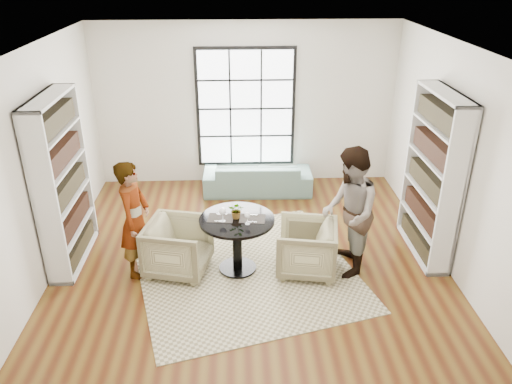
{
  "coord_description": "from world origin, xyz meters",
  "views": [
    {
      "loc": [
        -0.18,
        -5.98,
        4.01
      ],
      "look_at": [
        0.08,
        0.4,
        0.96
      ],
      "focal_mm": 35.0,
      "sensor_mm": 36.0,
      "label": 1
    }
  ],
  "objects_px": {
    "wine_glass_right": "(247,216)",
    "flower_centerpiece": "(237,210)",
    "sofa": "(258,177)",
    "armchair_left": "(178,247)",
    "person_left": "(135,219)",
    "wine_glass_left": "(223,212)",
    "person_right": "(349,213)",
    "armchair_right": "(306,248)",
    "pedestal_table": "(237,233)"
  },
  "relations": [
    {
      "from": "wine_glass_right",
      "to": "flower_centerpiece",
      "type": "height_order",
      "value": "flower_centerpiece"
    },
    {
      "from": "wine_glass_left",
      "to": "wine_glass_right",
      "type": "height_order",
      "value": "wine_glass_left"
    },
    {
      "from": "person_left",
      "to": "sofa",
      "type": "bearing_deg",
      "value": -25.09
    },
    {
      "from": "armchair_left",
      "to": "sofa",
      "type": "bearing_deg",
      "value": -12.4
    },
    {
      "from": "wine_glass_left",
      "to": "wine_glass_right",
      "type": "bearing_deg",
      "value": -14.36
    },
    {
      "from": "pedestal_table",
      "to": "wine_glass_left",
      "type": "xyz_separation_m",
      "value": [
        -0.19,
        -0.07,
        0.37
      ]
    },
    {
      "from": "pedestal_table",
      "to": "wine_glass_left",
      "type": "bearing_deg",
      "value": -159.09
    },
    {
      "from": "wine_glass_right",
      "to": "flower_centerpiece",
      "type": "distance_m",
      "value": 0.22
    },
    {
      "from": "armchair_right",
      "to": "wine_glass_left",
      "type": "relative_size",
      "value": 3.98
    },
    {
      "from": "person_left",
      "to": "flower_centerpiece",
      "type": "distance_m",
      "value": 1.36
    },
    {
      "from": "person_left",
      "to": "person_right",
      "type": "bearing_deg",
      "value": -82.06
    },
    {
      "from": "wine_glass_left",
      "to": "flower_centerpiece",
      "type": "height_order",
      "value": "flower_centerpiece"
    },
    {
      "from": "person_left",
      "to": "person_right",
      "type": "height_order",
      "value": "person_right"
    },
    {
      "from": "sofa",
      "to": "armchair_left",
      "type": "relative_size",
      "value": 2.37
    },
    {
      "from": "armchair_right",
      "to": "flower_centerpiece",
      "type": "height_order",
      "value": "flower_centerpiece"
    },
    {
      "from": "pedestal_table",
      "to": "wine_glass_left",
      "type": "distance_m",
      "value": 0.42
    },
    {
      "from": "armchair_right",
      "to": "wine_glass_right",
      "type": "bearing_deg",
      "value": -73.84
    },
    {
      "from": "sofa",
      "to": "flower_centerpiece",
      "type": "distance_m",
      "value": 2.64
    },
    {
      "from": "person_left",
      "to": "flower_centerpiece",
      "type": "bearing_deg",
      "value": -80.09
    },
    {
      "from": "armchair_right",
      "to": "wine_glass_left",
      "type": "height_order",
      "value": "wine_glass_left"
    },
    {
      "from": "person_left",
      "to": "armchair_left",
      "type": "bearing_deg",
      "value": -80.49
    },
    {
      "from": "wine_glass_left",
      "to": "person_left",
      "type": "bearing_deg",
      "value": 176.04
    },
    {
      "from": "person_right",
      "to": "wine_glass_right",
      "type": "height_order",
      "value": "person_right"
    },
    {
      "from": "pedestal_table",
      "to": "wine_glass_left",
      "type": "height_order",
      "value": "wine_glass_left"
    },
    {
      "from": "person_left",
      "to": "person_right",
      "type": "relative_size",
      "value": 0.91
    },
    {
      "from": "sofa",
      "to": "wine_glass_right",
      "type": "distance_m",
      "value": 2.79
    },
    {
      "from": "armchair_left",
      "to": "flower_centerpiece",
      "type": "bearing_deg",
      "value": -76.4
    },
    {
      "from": "wine_glass_left",
      "to": "wine_glass_right",
      "type": "xyz_separation_m",
      "value": [
        0.32,
        -0.08,
        -0.02
      ]
    },
    {
      "from": "person_right",
      "to": "flower_centerpiece",
      "type": "bearing_deg",
      "value": -88.3
    },
    {
      "from": "sofa",
      "to": "wine_glass_right",
      "type": "bearing_deg",
      "value": 85.83
    },
    {
      "from": "armchair_left",
      "to": "wine_glass_right",
      "type": "xyz_separation_m",
      "value": [
        0.95,
        -0.16,
        0.56
      ]
    },
    {
      "from": "sofa",
      "to": "person_left",
      "type": "height_order",
      "value": "person_left"
    },
    {
      "from": "armchair_right",
      "to": "wine_glass_left",
      "type": "xyz_separation_m",
      "value": [
        -1.13,
        -0.0,
        0.59
      ]
    },
    {
      "from": "armchair_left",
      "to": "wine_glass_right",
      "type": "relative_size",
      "value": 4.76
    },
    {
      "from": "sofa",
      "to": "flower_centerpiece",
      "type": "bearing_deg",
      "value": 82.43
    },
    {
      "from": "pedestal_table",
      "to": "flower_centerpiece",
      "type": "height_order",
      "value": "flower_centerpiece"
    },
    {
      "from": "sofa",
      "to": "armchair_right",
      "type": "height_order",
      "value": "armchair_right"
    },
    {
      "from": "pedestal_table",
      "to": "person_right",
      "type": "distance_m",
      "value": 1.53
    },
    {
      "from": "pedestal_table",
      "to": "sofa",
      "type": "height_order",
      "value": "pedestal_table"
    },
    {
      "from": "person_right",
      "to": "wine_glass_right",
      "type": "bearing_deg",
      "value": -81.33
    },
    {
      "from": "pedestal_table",
      "to": "armchair_right",
      "type": "xyz_separation_m",
      "value": [
        0.95,
        -0.07,
        -0.22
      ]
    },
    {
      "from": "wine_glass_left",
      "to": "armchair_left",
      "type": "bearing_deg",
      "value": 172.58
    },
    {
      "from": "armchair_left",
      "to": "wine_glass_left",
      "type": "relative_size",
      "value": 4.11
    },
    {
      "from": "person_right",
      "to": "armchair_left",
      "type": "bearing_deg",
      "value": -86.88
    },
    {
      "from": "sofa",
      "to": "person_right",
      "type": "bearing_deg",
      "value": 114.11
    },
    {
      "from": "armchair_right",
      "to": "person_right",
      "type": "distance_m",
      "value": 0.77
    },
    {
      "from": "wine_glass_left",
      "to": "flower_centerpiece",
      "type": "bearing_deg",
      "value": 25.91
    },
    {
      "from": "armchair_right",
      "to": "flower_centerpiece",
      "type": "distance_m",
      "value": 1.1
    },
    {
      "from": "armchair_right",
      "to": "flower_centerpiece",
      "type": "xyz_separation_m",
      "value": [
        -0.95,
        0.09,
        0.56
      ]
    },
    {
      "from": "armchair_left",
      "to": "wine_glass_right",
      "type": "distance_m",
      "value": 1.11
    }
  ]
}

